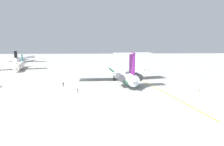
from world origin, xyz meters
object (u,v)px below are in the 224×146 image
at_px(airliner_mid_right, 20,66).
at_px(ground_crew_starboard, 63,84).
at_px(ground_crew_near_nose, 149,69).
at_px(ground_crew_near_tail, 145,70).
at_px(main_jetliner, 122,72).
at_px(safety_cone_wingtip, 84,72).
at_px(ground_crew_portside, 78,90).
at_px(safety_cone_nose, 200,90).
at_px(airliner_far_right, 25,58).

bearing_deg(airliner_mid_right, ground_crew_starboard, 23.32).
relative_size(ground_crew_near_nose, ground_crew_near_tail, 0.92).
height_order(main_jetliner, safety_cone_wingtip, main_jetliner).
relative_size(airliner_mid_right, ground_crew_near_tail, 16.00).
xyz_separation_m(main_jetliner, ground_crew_portside, (-20.55, 16.68, -2.58)).
distance_m(airliner_mid_right, ground_crew_near_nose, 77.31).
distance_m(ground_crew_near_tail, safety_cone_nose, 43.60).
bearing_deg(ground_crew_near_nose, ground_crew_portside, -2.62).
bearing_deg(ground_crew_portside, ground_crew_starboard, 103.83).
height_order(airliner_mid_right, safety_cone_wingtip, airliner_mid_right).
distance_m(ground_crew_near_tail, ground_crew_portside, 53.74).
height_order(main_jetliner, ground_crew_near_tail, main_jetliner).
distance_m(ground_crew_near_nose, safety_cone_nose, 45.92).
height_order(ground_crew_near_tail, safety_cone_nose, ground_crew_near_tail).
bearing_deg(main_jetliner, ground_crew_near_tail, -41.82).
relative_size(ground_crew_portside, ground_crew_starboard, 0.97).
relative_size(main_jetliner, ground_crew_portside, 27.69).
bearing_deg(airliner_far_right, ground_crew_portside, -145.06).
relative_size(airliner_far_right, safety_cone_wingtip, 58.61).
height_order(ground_crew_near_nose, safety_cone_wingtip, ground_crew_near_nose).
bearing_deg(ground_crew_starboard, ground_crew_near_nose, -63.72).
bearing_deg(airliner_far_right, airliner_mid_right, -156.45).
bearing_deg(main_jetliner, airliner_far_right, 34.52).
xyz_separation_m(airliner_mid_right, safety_cone_wingtip, (-14.07, -40.07, -2.25)).
bearing_deg(safety_cone_nose, ground_crew_portside, 90.76).
relative_size(main_jetliner, ground_crew_near_tail, 25.70).
bearing_deg(safety_cone_wingtip, ground_crew_portside, -177.77).
bearing_deg(safety_cone_nose, main_jetliner, 51.57).
bearing_deg(airliner_far_right, main_jetliner, -132.13).
distance_m(airliner_far_right, ground_crew_starboard, 104.68).
xyz_separation_m(airliner_far_right, ground_crew_near_tail, (-59.19, -88.53, -1.71)).
relative_size(ground_crew_near_nose, safety_cone_nose, 2.98).
height_order(airliner_mid_right, ground_crew_starboard, airliner_mid_right).
height_order(airliner_mid_right, safety_cone_nose, airliner_mid_right).
bearing_deg(ground_crew_starboard, airliner_far_right, 13.91).
xyz_separation_m(main_jetliner, ground_crew_near_nose, (25.40, -18.31, -2.58)).
distance_m(airliner_mid_right, safety_cone_wingtip, 42.53).
distance_m(main_jetliner, safety_cone_wingtip, 28.07).
bearing_deg(safety_cone_nose, airliner_mid_right, 56.61).
bearing_deg(main_jetliner, ground_crew_starboard, 106.79).
xyz_separation_m(ground_crew_portside, safety_cone_wingtip, (41.57, 1.62, -0.77)).
bearing_deg(ground_crew_portside, airliner_far_right, 98.96).
xyz_separation_m(main_jetliner, airliner_far_right, (81.69, 73.05, -0.79)).
distance_m(ground_crew_near_nose, ground_crew_portside, 57.75).
bearing_deg(safety_cone_nose, ground_crew_near_tail, 12.88).
bearing_deg(main_jetliner, safety_cone_wingtip, 33.76).
height_order(main_jetliner, ground_crew_near_nose, main_jetliner).
distance_m(airliner_far_right, safety_cone_nose, 141.42).
xyz_separation_m(ground_crew_near_nose, safety_cone_nose, (-45.39, -6.90, -0.76)).
bearing_deg(ground_crew_near_tail, ground_crew_near_nose, 96.11).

